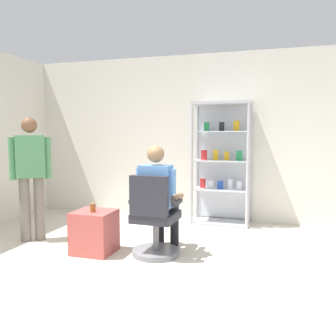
% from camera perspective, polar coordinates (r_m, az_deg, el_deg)
% --- Properties ---
extents(ground_plane, '(7.20, 7.20, 0.00)m').
position_cam_1_polar(ground_plane, '(3.31, -6.12, -19.86)').
color(ground_plane, beige).
extents(back_wall, '(6.00, 0.10, 2.70)m').
position_cam_1_polar(back_wall, '(5.87, 5.20, 4.92)').
color(back_wall, silver).
rests_on(back_wall, ground).
extents(display_cabinet_main, '(0.90, 0.45, 1.90)m').
position_cam_1_polar(display_cabinet_main, '(5.59, 8.69, 0.84)').
color(display_cabinet_main, '#B7B7BC').
rests_on(display_cabinet_main, ground).
extents(office_chair, '(0.57, 0.56, 0.96)m').
position_cam_1_polar(office_chair, '(4.09, -2.27, -8.93)').
color(office_chair, slate).
rests_on(office_chair, ground).
extents(seated_shopkeeper, '(0.50, 0.58, 1.29)m').
position_cam_1_polar(seated_shopkeeper, '(4.18, -1.46, -4.16)').
color(seated_shopkeeper, black).
rests_on(seated_shopkeeper, ground).
extents(storage_crate, '(0.46, 0.44, 0.50)m').
position_cam_1_polar(storage_crate, '(4.35, -11.85, -10.10)').
color(storage_crate, '#B24C47').
rests_on(storage_crate, ground).
extents(tea_glass, '(0.06, 0.06, 0.10)m').
position_cam_1_polar(tea_glass, '(4.23, -12.12, -6.33)').
color(tea_glass, brown).
rests_on(tea_glass, storage_crate).
extents(standing_customer, '(0.43, 0.40, 1.63)m').
position_cam_1_polar(standing_customer, '(4.94, -21.39, -0.43)').
color(standing_customer, slate).
rests_on(standing_customer, ground).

